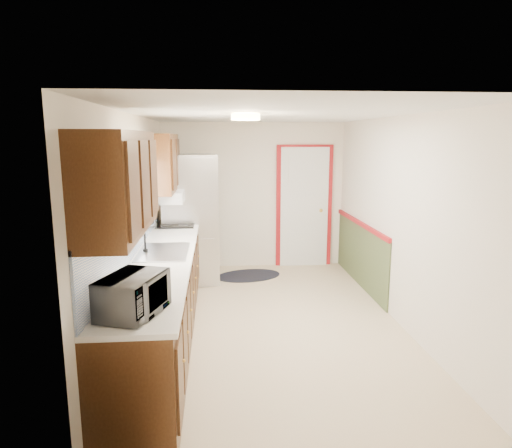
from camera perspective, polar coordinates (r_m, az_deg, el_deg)
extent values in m
cube|color=#C6B18C|center=(5.49, 1.87, -12.33)|extent=(3.20, 5.20, 0.12)
cube|color=white|center=(5.06, 2.04, 13.56)|extent=(3.20, 5.20, 0.12)
cube|color=#F0E5D0|center=(7.60, -0.32, 3.55)|extent=(3.20, 0.10, 2.40)
cube|color=#F0E5D0|center=(2.76, 8.28, -9.54)|extent=(3.20, 0.10, 2.40)
cube|color=#F0E5D0|center=(5.18, -14.76, -0.19)|extent=(0.10, 5.20, 2.40)
cube|color=#F0E5D0|center=(5.52, 17.59, 0.32)|extent=(0.10, 5.20, 2.40)
cube|color=#381D0C|center=(5.05, -11.52, -9.18)|extent=(0.60, 4.00, 0.90)
cube|color=white|center=(4.91, -11.55, -4.01)|extent=(0.63, 4.00, 0.04)
cube|color=#5484CE|center=(4.89, -15.21, -0.68)|extent=(0.02, 4.00, 0.55)
cube|color=#381D0C|center=(3.50, -16.76, 4.95)|extent=(0.35, 1.40, 0.75)
cube|color=#381D0C|center=(6.16, -11.71, 7.49)|extent=(0.35, 1.20, 0.75)
cube|color=white|center=(4.92, -15.20, 4.18)|extent=(0.02, 1.00, 0.90)
cube|color=orange|center=(4.89, -14.88, 8.27)|extent=(0.05, 1.12, 0.24)
cube|color=#B7B7BC|center=(5.00, -11.49, -3.44)|extent=(0.52, 0.82, 0.02)
cube|color=white|center=(6.25, -11.05, 3.41)|extent=(0.45, 0.60, 0.15)
cube|color=maroon|center=(7.71, 6.01, 2.10)|extent=(0.94, 0.05, 2.08)
cube|color=white|center=(7.69, 6.05, 2.07)|extent=(0.80, 0.04, 2.00)
cube|color=#43512D|center=(6.91, 12.90, -3.78)|extent=(0.02, 2.30, 0.90)
cube|color=maroon|center=(6.81, 12.96, 0.05)|extent=(0.04, 2.30, 0.06)
cylinder|color=#FFD88C|center=(4.83, -1.30, 13.22)|extent=(0.30, 0.30, 0.06)
imported|color=white|center=(3.29, -15.16, -8.06)|extent=(0.43, 0.57, 0.34)
cube|color=#B7B7BC|center=(6.88, -8.30, 0.64)|extent=(0.87, 0.82, 1.91)
cylinder|color=black|center=(6.52, -10.81, -0.86)|extent=(0.02, 0.02, 1.34)
ellipsoid|color=black|center=(7.26, -0.95, -6.46)|extent=(1.15, 0.88, 0.01)
cube|color=black|center=(6.55, -9.95, 0.02)|extent=(0.52, 0.62, 0.02)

